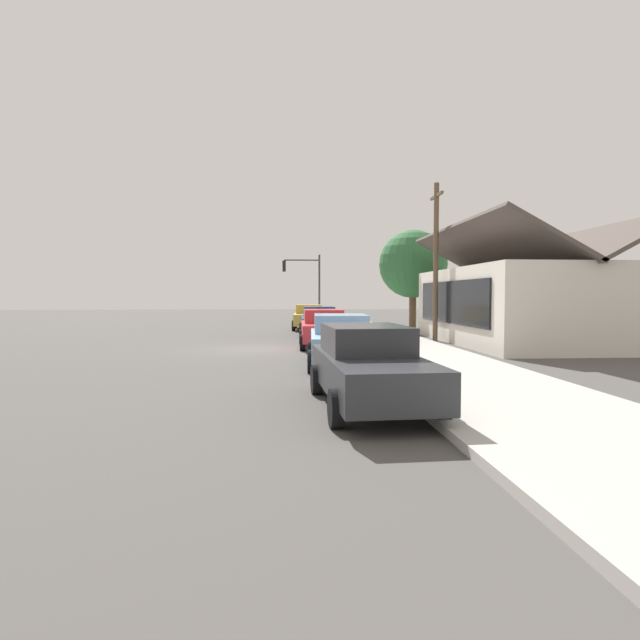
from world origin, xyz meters
The scene contains 12 objects.
ground_plane centered at (0.00, 0.00, 0.00)m, with size 120.00×120.00×0.00m, color #4C4947.
sidewalk_curb centered at (0.00, 5.60, 0.08)m, with size 60.00×4.20×0.16m, color #B2AFA8.
car_mustard centered at (-12.07, 2.61, 0.82)m, with size 4.89×2.30×1.59m.
car_navy centered at (-6.45, 2.88, 0.82)m, with size 4.46×2.14×1.59m.
car_cherry centered at (-0.69, 2.69, 0.82)m, with size 4.69×2.15×1.59m.
car_skyblue centered at (5.23, 2.78, 0.82)m, with size 4.69×2.26×1.59m.
car_charcoal centered at (11.15, 2.68, 0.82)m, with size 4.83×2.18×1.59m.
storefront_building centered at (-1.73, 11.98, 1.87)m, with size 11.95×7.09×5.37m.
shade_tree centered at (-10.40, 9.01, 4.13)m, with size 4.22×4.22×6.26m.
traffic_light_main centered at (-16.78, 2.54, 3.49)m, with size 0.37×2.79×5.20m.
utility_pole_wooden centered at (-2.85, 8.20, 3.93)m, with size 1.80×0.24×7.50m.
fire_hydrant_red centered at (8.78, 4.20, 0.50)m, with size 0.22×0.22×0.71m.
Camera 1 is at (21.16, 1.02, 2.20)m, focal length 28.81 mm.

